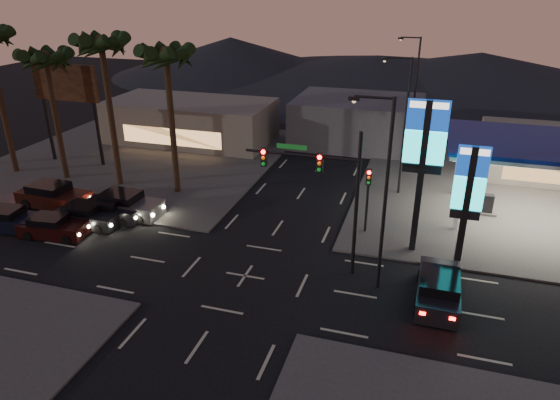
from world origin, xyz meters
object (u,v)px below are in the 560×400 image
(traffic_signal_mast, at_px, (324,181))
(pylon_sign_short, at_px, (469,189))
(car_lane_a_mid, at_px, (53,227))
(pylon_sign_tall, at_px, (424,148))
(car_lane_a_rear, at_px, (8,220))
(car_lane_b_rear, at_px, (53,196))
(suv_station, at_px, (439,289))
(gas_station, at_px, (549,148))
(car_lane_b_front, at_px, (125,205))
(car_lane_a_front, at_px, (87,216))
(car_lane_b_mid, at_px, (108,211))

(traffic_signal_mast, bearing_deg, pylon_sign_short, 19.13)
(pylon_sign_short, height_order, car_lane_a_mid, pylon_sign_short)
(pylon_sign_tall, relative_size, car_lane_a_rear, 1.96)
(car_lane_b_rear, relative_size, suv_station, 1.09)
(gas_station, xyz_separation_m, car_lane_b_front, (-26.48, -7.18, -4.31))
(pylon_sign_tall, distance_m, suv_station, 7.63)
(traffic_signal_mast, bearing_deg, car_lane_a_front, 177.08)
(gas_station, height_order, car_lane_a_mid, gas_station)
(gas_station, height_order, suv_station, gas_station)
(pylon_sign_short, relative_size, car_lane_a_rear, 1.53)
(pylon_sign_short, relative_size, suv_station, 1.44)
(car_lane_a_rear, bearing_deg, car_lane_b_mid, 29.85)
(car_lane_b_rear, xyz_separation_m, suv_station, (26.18, -4.06, -0.04))
(car_lane_a_mid, bearing_deg, car_lane_b_front, 56.69)
(suv_station, bearing_deg, car_lane_b_front, 168.33)
(pylon_sign_short, distance_m, car_lane_a_front, 23.43)
(gas_station, relative_size, suv_station, 2.52)
(car_lane_a_front, bearing_deg, pylon_sign_short, 4.24)
(pylon_sign_short, relative_size, car_lane_a_front, 1.56)
(traffic_signal_mast, distance_m, car_lane_a_front, 16.45)
(gas_station, distance_m, car_lane_a_rear, 34.65)
(car_lane_b_mid, distance_m, suv_station, 21.44)
(gas_station, bearing_deg, car_lane_a_mid, -159.03)
(pylon_sign_short, bearing_deg, car_lane_a_rear, -172.38)
(pylon_sign_tall, height_order, traffic_signal_mast, pylon_sign_tall)
(car_lane_b_front, bearing_deg, gas_station, 15.16)
(car_lane_a_mid, bearing_deg, pylon_sign_short, 8.61)
(traffic_signal_mast, bearing_deg, pylon_sign_tall, 36.52)
(traffic_signal_mast, bearing_deg, car_lane_a_rear, -176.70)
(car_lane_a_front, relative_size, car_lane_a_rear, 0.98)
(pylon_sign_short, bearing_deg, traffic_signal_mast, -160.87)
(car_lane_a_rear, height_order, suv_station, suv_station)
(suv_station, bearing_deg, pylon_sign_short, 75.63)
(car_lane_b_front, height_order, car_lane_b_mid, car_lane_b_front)
(pylon_sign_tall, height_order, car_lane_a_rear, pylon_sign_tall)
(car_lane_b_mid, bearing_deg, gas_station, 16.65)
(traffic_signal_mast, height_order, car_lane_b_front, traffic_signal_mast)
(gas_station, distance_m, pylon_sign_tall, 10.01)
(traffic_signal_mast, distance_m, car_lane_a_mid, 17.50)
(pylon_sign_tall, xyz_separation_m, traffic_signal_mast, (-4.74, -3.51, -1.17))
(car_lane_a_front, distance_m, car_lane_b_front, 2.56)
(car_lane_a_rear, bearing_deg, pylon_sign_tall, 10.60)
(pylon_sign_short, bearing_deg, car_lane_b_rear, 179.67)
(traffic_signal_mast, relative_size, car_lane_a_rear, 1.74)
(pylon_sign_short, xyz_separation_m, car_lane_a_front, (-23.03, -1.71, -3.98))
(car_lane_a_front, relative_size, suv_station, 0.93)
(pylon_sign_short, bearing_deg, gas_station, 56.31)
(pylon_sign_tall, bearing_deg, pylon_sign_short, -21.80)
(car_lane_a_mid, relative_size, car_lane_a_rear, 0.94)
(car_lane_a_rear, bearing_deg, pylon_sign_short, 7.62)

